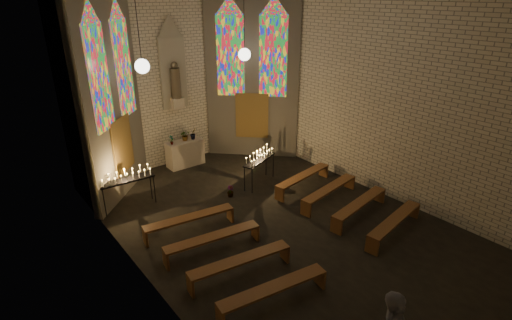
# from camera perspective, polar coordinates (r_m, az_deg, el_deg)

# --- Properties ---
(floor) EXTENTS (12.00, 12.00, 0.00)m
(floor) POSITION_cam_1_polar(r_m,az_deg,el_deg) (11.80, 3.15, -9.13)
(floor) COLOR black
(floor) RESTS_ON ground
(room) EXTENTS (8.22, 12.43, 7.00)m
(room) POSITION_cam_1_polar(r_m,az_deg,el_deg) (12.95, -6.55, 11.51)
(room) COLOR beige
(room) RESTS_ON ground
(altar) EXTENTS (1.40, 0.60, 1.00)m
(altar) POSITION_cam_1_polar(r_m,az_deg,el_deg) (15.62, -10.09, 0.98)
(altar) COLOR beige
(altar) RESTS_ON ground
(flower_vase_left) EXTENTS (0.23, 0.19, 0.37)m
(flower_vase_left) POSITION_cam_1_polar(r_m,az_deg,el_deg) (15.10, -11.99, 2.82)
(flower_vase_left) COLOR #4C723F
(flower_vase_left) RESTS_ON altar
(flower_vase_center) EXTENTS (0.42, 0.38, 0.41)m
(flower_vase_center) POSITION_cam_1_polar(r_m,az_deg,el_deg) (15.43, -10.09, 3.51)
(flower_vase_center) COLOR #4C723F
(flower_vase_center) RESTS_ON altar
(flower_vase_right) EXTENTS (0.29, 0.26, 0.45)m
(flower_vase_right) POSITION_cam_1_polar(r_m,az_deg,el_deg) (15.51, -8.96, 3.76)
(flower_vase_right) COLOR #4C723F
(flower_vase_right) RESTS_ON altar
(aisle_flower_pot) EXTENTS (0.22, 0.22, 0.39)m
(aisle_flower_pot) POSITION_cam_1_polar(r_m,az_deg,el_deg) (13.18, -3.69, -4.47)
(aisle_flower_pot) COLOR #4C723F
(aisle_flower_pot) RESTS_ON ground
(votive_stand_left) EXTENTS (1.68, 0.49, 1.22)m
(votive_stand_left) POSITION_cam_1_polar(r_m,az_deg,el_deg) (12.75, -18.04, -2.37)
(votive_stand_left) COLOR black
(votive_stand_left) RESTS_ON ground
(votive_stand_right) EXTENTS (1.62, 0.93, 1.17)m
(votive_stand_right) POSITION_cam_1_polar(r_m,az_deg,el_deg) (13.68, 0.50, 0.37)
(votive_stand_right) COLOR black
(votive_stand_right) RESTS_ON ground
(pew_left_0) EXTENTS (2.60, 0.75, 0.49)m
(pew_left_0) POSITION_cam_1_polar(r_m,az_deg,el_deg) (11.38, -9.49, -8.39)
(pew_left_0) COLOR brown
(pew_left_0) RESTS_ON ground
(pew_right_0) EXTENTS (2.60, 0.75, 0.49)m
(pew_right_0) POSITION_cam_1_polar(r_m,az_deg,el_deg) (13.73, 6.75, -2.45)
(pew_right_0) COLOR brown
(pew_right_0) RESTS_ON ground
(pew_left_1) EXTENTS (2.60, 0.75, 0.49)m
(pew_left_1) POSITION_cam_1_polar(r_m,az_deg,el_deg) (10.50, -6.20, -11.15)
(pew_left_1) COLOR brown
(pew_left_1) RESTS_ON ground
(pew_right_1) EXTENTS (2.60, 0.75, 0.49)m
(pew_right_1) POSITION_cam_1_polar(r_m,az_deg,el_deg) (13.01, 10.46, -4.22)
(pew_right_1) COLOR brown
(pew_right_1) RESTS_ON ground
(pew_left_2) EXTENTS (2.60, 0.75, 0.49)m
(pew_left_2) POSITION_cam_1_polar(r_m,az_deg,el_deg) (9.68, -2.26, -14.35)
(pew_left_2) COLOR brown
(pew_left_2) RESTS_ON ground
(pew_right_2) EXTENTS (2.60, 0.75, 0.49)m
(pew_right_2) POSITION_cam_1_polar(r_m,az_deg,el_deg) (12.36, 14.61, -6.16)
(pew_right_2) COLOR brown
(pew_right_2) RESTS_ON ground
(pew_left_3) EXTENTS (2.60, 0.75, 0.49)m
(pew_left_3) POSITION_cam_1_polar(r_m,az_deg,el_deg) (8.95, 2.51, -18.02)
(pew_left_3) COLOR brown
(pew_left_3) RESTS_ON ground
(pew_right_3) EXTENTS (2.60, 0.75, 0.49)m
(pew_right_3) POSITION_cam_1_polar(r_m,az_deg,el_deg) (11.80, 19.21, -8.26)
(pew_right_3) COLOR brown
(pew_right_3) RESTS_ON ground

